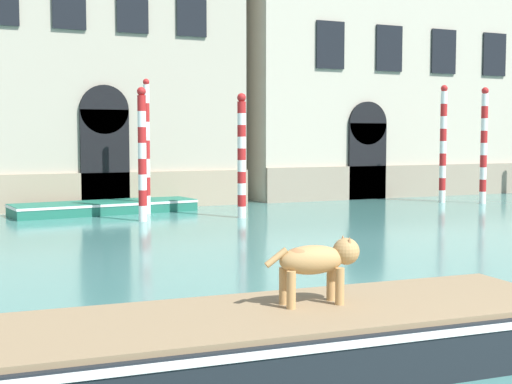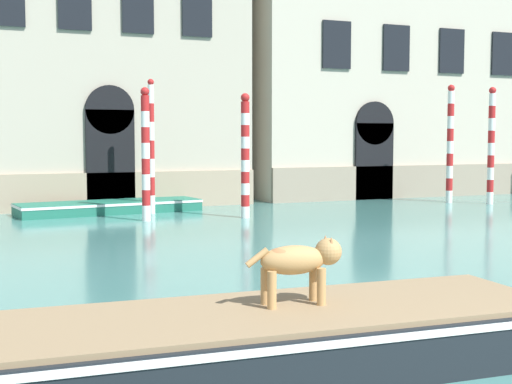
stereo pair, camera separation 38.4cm
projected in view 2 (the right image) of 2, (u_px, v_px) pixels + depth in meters
name	position (u px, v px, depth m)	size (l,w,h in m)	color
palazzo_left	(91.00, 0.00, 26.91)	(10.70, 6.13, 15.40)	#B2A893
palazzo_right	(384.00, 47.00, 31.93)	(13.63, 6.13, 13.12)	#BCB29E
boat_foreground	(263.00, 338.00, 7.76)	(7.04, 2.46, 0.66)	black
dog_on_deck	(300.00, 261.00, 7.99)	(1.14, 0.39, 0.76)	tan
boat_moored_near_palazzo	(110.00, 207.00, 23.63)	(6.18, 2.38, 0.39)	#1E6651
mooring_pole_0	(491.00, 145.00, 26.53)	(0.26, 0.26, 4.37)	white
mooring_pole_1	(151.00, 146.00, 23.30)	(0.21, 0.21, 4.40)	white
mooring_pole_2	(450.00, 144.00, 27.05)	(0.26, 0.26, 4.48)	white
mooring_pole_3	(146.00, 154.00, 21.26)	(0.26, 0.26, 4.00)	white
mooring_pole_5	(245.00, 155.00, 22.09)	(0.28, 0.28, 3.87)	white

